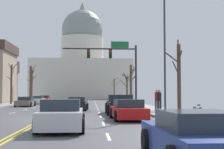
# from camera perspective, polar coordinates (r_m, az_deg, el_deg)

# --- Properties ---
(ground) EXTENTS (20.00, 180.00, 0.20)m
(ground) POSITION_cam_1_polar(r_m,az_deg,el_deg) (21.16, -11.37, -7.34)
(ground) COLOR #4A4A4F
(signal_gantry) EXTENTS (7.91, 0.41, 6.99)m
(signal_gantry) POSITION_cam_1_polar(r_m,az_deg,el_deg) (36.12, 0.60, 2.40)
(signal_gantry) COLOR #28282D
(signal_gantry) RESTS_ON ground
(street_lamp_right) EXTENTS (2.14, 0.24, 8.87)m
(street_lamp_right) POSITION_cam_1_polar(r_m,az_deg,el_deg) (25.07, 8.30, 5.39)
(street_lamp_right) COLOR #333338
(street_lamp_right) RESTS_ON ground
(capitol_building) EXTENTS (28.04, 20.04, 28.80)m
(capitol_building) POSITION_cam_1_polar(r_m,az_deg,el_deg) (100.37, -5.06, 1.37)
(capitol_building) COLOR beige
(capitol_building) RESTS_ON ground
(sedan_near_00) EXTENTS (2.05, 4.37, 1.24)m
(sedan_near_00) POSITION_cam_1_polar(r_m,az_deg,el_deg) (32.14, -5.83, -4.95)
(sedan_near_00) COLOR black
(sedan_near_00) RESTS_ON ground
(pickup_truck_near_01) EXTENTS (2.31, 5.48, 1.47)m
(pickup_truck_near_01) POSITION_cam_1_polar(r_m,az_deg,el_deg) (26.21, 1.49, -5.16)
(pickup_truck_near_01) COLOR black
(pickup_truck_near_01) RESTS_ON ground
(sedan_near_02) EXTENTS (2.08, 4.74, 1.22)m
(sedan_near_02) POSITION_cam_1_polar(r_m,az_deg,el_deg) (20.34, 2.73, -6.00)
(sedan_near_02) COLOR #B71414
(sedan_near_02) RESTS_ON ground
(sedan_near_03) EXTENTS (2.04, 4.64, 1.33)m
(sedan_near_03) POSITION_cam_1_polar(r_m,az_deg,el_deg) (14.69, -8.48, -6.89)
(sedan_near_03) COLOR silver
(sedan_near_03) RESTS_ON ground
(sedan_near_04) EXTENTS (1.96, 4.58, 1.19)m
(sedan_near_04) POSITION_cam_1_polar(r_m,az_deg,el_deg) (7.88, 13.94, -10.41)
(sedan_near_04) COLOR navy
(sedan_near_04) RESTS_ON ground
(sedan_oncoming_00) EXTENTS (2.01, 4.66, 1.18)m
(sedan_oncoming_00) POSITION_cam_1_polar(r_m,az_deg,el_deg) (42.60, -14.34, -4.48)
(sedan_oncoming_00) COLOR #6B6056
(sedan_oncoming_00) RESTS_ON ground
(sedan_oncoming_01) EXTENTS (2.02, 4.28, 1.21)m
(sedan_oncoming_01) POSITION_cam_1_polar(r_m,az_deg,el_deg) (52.23, -12.43, -4.24)
(sedan_oncoming_01) COLOR silver
(sedan_oncoming_01) RESTS_ON ground
(sedan_oncoming_02) EXTENTS (1.95, 4.61, 1.23)m
(sedan_oncoming_02) POSITION_cam_1_polar(r_m,az_deg,el_deg) (60.24, -11.27, -4.09)
(sedan_oncoming_02) COLOR #B71414
(sedan_oncoming_02) RESTS_ON ground
(bare_tree_00) EXTENTS (2.16, 2.05, 5.45)m
(bare_tree_00) POSITION_cam_1_polar(r_m,az_deg,el_deg) (47.46, 3.21, -1.49)
(bare_tree_00) COLOR #4C3D2D
(bare_tree_00) RESTS_ON ground
(bare_tree_01) EXTENTS (1.69, 2.73, 5.81)m
(bare_tree_01) POSITION_cam_1_polar(r_m,az_deg,el_deg) (47.89, -16.58, -1.29)
(bare_tree_01) COLOR #423328
(bare_tree_01) RESTS_ON ground
(bare_tree_02) EXTENTS (2.73, 1.93, 5.26)m
(bare_tree_02) POSITION_cam_1_polar(r_m,az_deg,el_deg) (55.48, 2.53, -2.09)
(bare_tree_02) COLOR #423328
(bare_tree_02) RESTS_ON ground
(bare_tree_04) EXTENTS (1.70, 1.84, 5.01)m
(bare_tree_04) POSITION_cam_1_polar(r_m,az_deg,el_deg) (74.97, 0.39, -2.39)
(bare_tree_04) COLOR brown
(bare_tree_04) RESTS_ON ground
(bare_tree_05) EXTENTS (1.38, 1.75, 6.57)m
(bare_tree_05) POSITION_cam_1_polar(r_m,az_deg,el_deg) (62.77, -13.53, -1.41)
(bare_tree_05) COLOR #4C3D2D
(bare_tree_05) RESTS_ON ground
(bare_tree_06) EXTENTS (1.12, 2.20, 5.00)m
(bare_tree_06) POSITION_cam_1_polar(r_m,az_deg,el_deg) (23.98, 11.17, -0.30)
(bare_tree_06) COLOR #423328
(bare_tree_06) RESTS_ON ground
(bare_tree_07) EXTENTS (1.61, 0.93, 5.95)m
(bare_tree_07) POSITION_cam_1_polar(r_m,az_deg,el_deg) (66.85, -13.36, -1.73)
(bare_tree_07) COLOR #4C3D2D
(bare_tree_07) RESTS_ON ground
(pedestrian_00) EXTENTS (0.35, 0.34, 1.76)m
(pedestrian_00) POSITION_cam_1_polar(r_m,az_deg,el_deg) (28.50, 7.55, -4.10)
(pedestrian_00) COLOR #4C4238
(pedestrian_00) RESTS_ON ground
(pedestrian_01) EXTENTS (0.35, 0.34, 1.74)m
(pedestrian_01) POSITION_cam_1_polar(r_m,az_deg,el_deg) (26.88, 7.95, -4.16)
(pedestrian_01) COLOR black
(pedestrian_01) RESTS_ON ground
(bicycle_parked) EXTENTS (0.12, 1.77, 0.85)m
(bicycle_parked) POSITION_cam_1_polar(r_m,az_deg,el_deg) (19.55, 14.21, -6.29)
(bicycle_parked) COLOR black
(bicycle_parked) RESTS_ON ground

